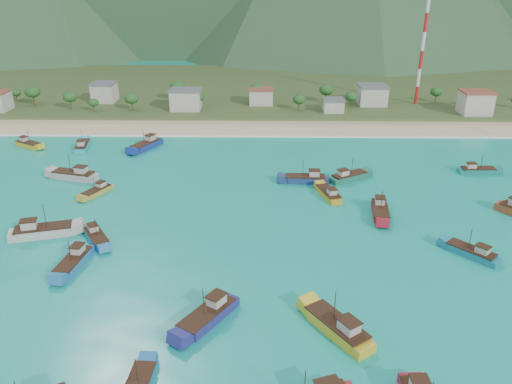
{
  "coord_description": "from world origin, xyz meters",
  "views": [
    {
      "loc": [
        1.26,
        -84.68,
        48.13
      ],
      "look_at": [
        -0.5,
        18.0,
        3.0
      ],
      "focal_mm": 35.0,
      "sensor_mm": 36.0,
      "label": 1
    }
  ],
  "objects_px": {
    "boat_4": "(74,262)",
    "boat_20": "(380,211)",
    "boat_7": "(477,171)",
    "boat_14": "(329,194)",
    "boat_5": "(96,238)",
    "boat_0": "(28,144)",
    "boat_6": "(97,192)",
    "boat_3": "(338,328)",
    "boat_10": "(208,316)",
    "boat_17": "(146,145)",
    "boat_24": "(349,177)",
    "boat_26": "(472,253)",
    "radio_tower": "(422,51)",
    "boat_23": "(83,146)",
    "boat_8": "(43,232)",
    "boat_11": "(306,179)",
    "boat_19": "(74,176)"
  },
  "relations": [
    {
      "from": "boat_17",
      "to": "boat_20",
      "type": "height_order",
      "value": "boat_17"
    },
    {
      "from": "boat_4",
      "to": "boat_0",
      "type": "bearing_deg",
      "value": -53.59
    },
    {
      "from": "boat_7",
      "to": "boat_14",
      "type": "bearing_deg",
      "value": -70.2
    },
    {
      "from": "boat_7",
      "to": "boat_17",
      "type": "distance_m",
      "value": 93.18
    },
    {
      "from": "boat_14",
      "to": "boat_5",
      "type": "bearing_deg",
      "value": -172.28
    },
    {
      "from": "boat_4",
      "to": "boat_7",
      "type": "bearing_deg",
      "value": -145.53
    },
    {
      "from": "boat_10",
      "to": "boat_17",
      "type": "distance_m",
      "value": 85.09
    },
    {
      "from": "boat_7",
      "to": "boat_6",
      "type": "bearing_deg",
      "value": -82.54
    },
    {
      "from": "boat_20",
      "to": "boat_23",
      "type": "height_order",
      "value": "boat_20"
    },
    {
      "from": "boat_6",
      "to": "boat_24",
      "type": "bearing_deg",
      "value": -144.42
    },
    {
      "from": "radio_tower",
      "to": "boat_24",
      "type": "height_order",
      "value": "radio_tower"
    },
    {
      "from": "boat_11",
      "to": "boat_20",
      "type": "height_order",
      "value": "boat_11"
    },
    {
      "from": "boat_10",
      "to": "boat_14",
      "type": "bearing_deg",
      "value": -83.49
    },
    {
      "from": "boat_7",
      "to": "boat_24",
      "type": "bearing_deg",
      "value": -82.85
    },
    {
      "from": "boat_14",
      "to": "boat_24",
      "type": "distance_m",
      "value": 12.41
    },
    {
      "from": "boat_7",
      "to": "boat_19",
      "type": "xyz_separation_m",
      "value": [
        -104.27,
        -5.66,
        0.24
      ]
    },
    {
      "from": "radio_tower",
      "to": "boat_14",
      "type": "bearing_deg",
      "value": -116.99
    },
    {
      "from": "radio_tower",
      "to": "boat_26",
      "type": "height_order",
      "value": "radio_tower"
    },
    {
      "from": "boat_17",
      "to": "boat_23",
      "type": "relative_size",
      "value": 1.13
    },
    {
      "from": "boat_4",
      "to": "boat_20",
      "type": "height_order",
      "value": "boat_20"
    },
    {
      "from": "boat_0",
      "to": "boat_8",
      "type": "bearing_deg",
      "value": 57.39
    },
    {
      "from": "boat_3",
      "to": "boat_10",
      "type": "height_order",
      "value": "boat_3"
    },
    {
      "from": "boat_5",
      "to": "boat_7",
      "type": "xyz_separation_m",
      "value": [
        88.77,
        37.48,
        0.03
      ]
    },
    {
      "from": "boat_5",
      "to": "boat_17",
      "type": "height_order",
      "value": "boat_17"
    },
    {
      "from": "boat_0",
      "to": "boat_5",
      "type": "relative_size",
      "value": 1.05
    },
    {
      "from": "boat_24",
      "to": "boat_17",
      "type": "bearing_deg",
      "value": -143.98
    },
    {
      "from": "boat_8",
      "to": "boat_10",
      "type": "xyz_separation_m",
      "value": [
        35.85,
        -26.07,
        -0.09
      ]
    },
    {
      "from": "boat_5",
      "to": "boat_26",
      "type": "xyz_separation_m",
      "value": [
        71.43,
        -4.74,
        0.05
      ]
    },
    {
      "from": "boat_6",
      "to": "boat_3",
      "type": "bearing_deg",
      "value": 162.24
    },
    {
      "from": "boat_3",
      "to": "boat_20",
      "type": "xyz_separation_m",
      "value": [
        14.42,
        39.36,
        -0.13
      ]
    },
    {
      "from": "boat_7",
      "to": "boat_10",
      "type": "distance_m",
      "value": 89.13
    },
    {
      "from": "boat_3",
      "to": "boat_24",
      "type": "bearing_deg",
      "value": 45.16
    },
    {
      "from": "boat_0",
      "to": "boat_3",
      "type": "height_order",
      "value": "boat_3"
    },
    {
      "from": "boat_7",
      "to": "boat_26",
      "type": "distance_m",
      "value": 45.64
    },
    {
      "from": "boat_19",
      "to": "boat_26",
      "type": "distance_m",
      "value": 94.31
    },
    {
      "from": "boat_0",
      "to": "boat_14",
      "type": "bearing_deg",
      "value": 98.83
    },
    {
      "from": "boat_17",
      "to": "boat_7",
      "type": "bearing_deg",
      "value": -165.33
    },
    {
      "from": "radio_tower",
      "to": "boat_3",
      "type": "bearing_deg",
      "value": -109.67
    },
    {
      "from": "boat_6",
      "to": "boat_14",
      "type": "distance_m",
      "value": 54.87
    },
    {
      "from": "boat_8",
      "to": "boat_23",
      "type": "relative_size",
      "value": 1.18
    },
    {
      "from": "boat_11",
      "to": "boat_23",
      "type": "height_order",
      "value": "boat_11"
    },
    {
      "from": "radio_tower",
      "to": "boat_0",
      "type": "xyz_separation_m",
      "value": [
        -130.27,
        -50.06,
        -20.98
      ]
    },
    {
      "from": "boat_10",
      "to": "boat_3",
      "type": "bearing_deg",
      "value": -153.77
    },
    {
      "from": "boat_20",
      "to": "boat_11",
      "type": "bearing_deg",
      "value": -43.16
    },
    {
      "from": "boat_17",
      "to": "boat_20",
      "type": "xyz_separation_m",
      "value": [
        60.58,
        -43.78,
        -0.13
      ]
    },
    {
      "from": "boat_8",
      "to": "boat_24",
      "type": "distance_m",
      "value": 72.43
    },
    {
      "from": "boat_4",
      "to": "boat_8",
      "type": "xyz_separation_m",
      "value": [
        -10.18,
        10.98,
        0.2
      ]
    },
    {
      "from": "boat_24",
      "to": "boat_26",
      "type": "height_order",
      "value": "boat_24"
    },
    {
      "from": "boat_4",
      "to": "boat_5",
      "type": "bearing_deg",
      "value": -89.91
    },
    {
      "from": "boat_11",
      "to": "boat_23",
      "type": "relative_size",
      "value": 1.03
    }
  ]
}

